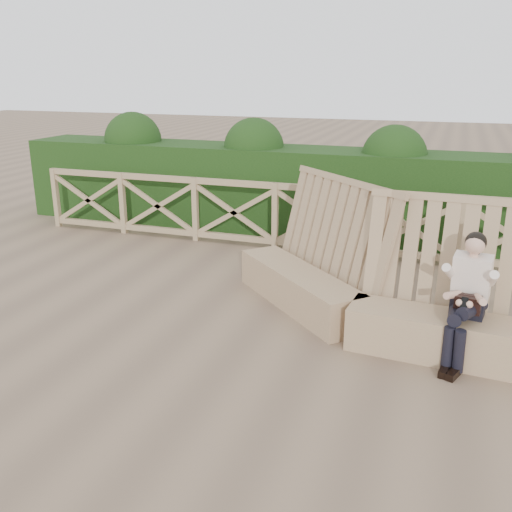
% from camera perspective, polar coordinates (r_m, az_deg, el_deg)
% --- Properties ---
extents(ground, '(60.00, 60.00, 0.00)m').
position_cam_1_polar(ground, '(6.18, -1.65, -9.01)').
color(ground, brown).
rests_on(ground, ground).
extents(bench, '(3.92, 2.27, 1.59)m').
position_cam_1_polar(bench, '(6.58, 11.71, -3.82)').
color(bench, '#946F54').
rests_on(bench, ground).
extents(woman, '(0.42, 0.79, 1.33)m').
position_cam_1_polar(woman, '(5.99, 20.40, -3.54)').
color(woman, black).
rests_on(woman, ground).
extents(guardrail, '(10.10, 0.09, 1.10)m').
position_cam_1_polar(guardrail, '(9.14, 6.17, 3.66)').
color(guardrail, '#7D6248').
rests_on(guardrail, ground).
extents(hedge, '(12.00, 1.20, 1.50)m').
position_cam_1_polar(hedge, '(10.24, 7.77, 6.29)').
color(hedge, black).
rests_on(hedge, ground).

